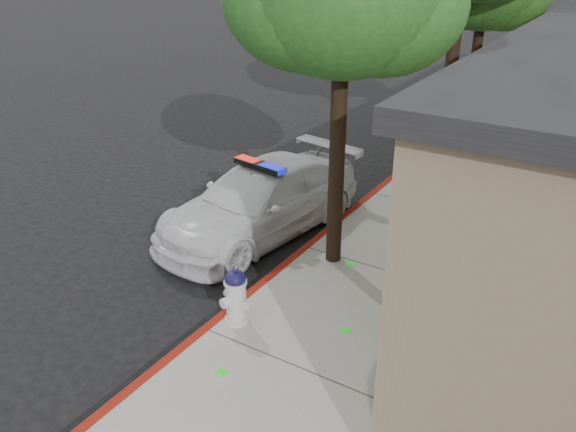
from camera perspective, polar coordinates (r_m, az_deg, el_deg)
The scene contains 5 objects.
ground at distance 9.16m, azimuth -8.28°, elevation -11.40°, with size 120.00×120.00×0.00m, color black.
sidewalk at distance 10.57m, azimuth 9.03°, elevation -5.46°, with size 3.20×60.00×0.15m, color gray.
red_curb at distance 11.14m, azimuth 1.77°, elevation -3.33°, with size 0.14×60.00×0.16m, color maroon.
police_car at distance 11.70m, azimuth -2.69°, elevation 1.52°, with size 2.68×5.02×1.50m.
fire_hydrant at distance 8.89m, azimuth -5.11°, elevation -7.75°, with size 0.52×0.45×0.90m.
Camera 1 is at (4.91, -5.44, 5.49)m, focal length 36.65 mm.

